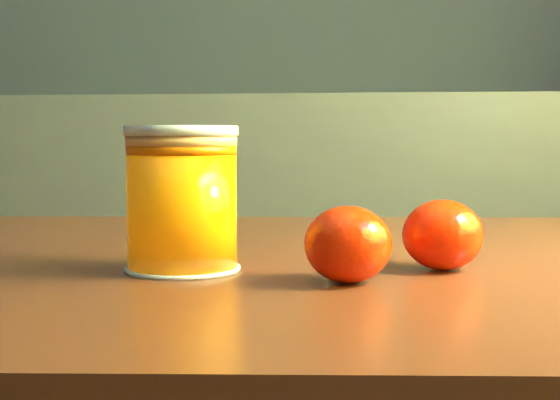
# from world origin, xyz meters

# --- Properties ---
(kitchen_counter) EXTENTS (3.15, 0.60, 0.90)m
(kitchen_counter) POSITION_xyz_m (0.00, 1.45, 0.45)
(kitchen_counter) COLOR #515056
(kitchen_counter) RESTS_ON ground
(table) EXTENTS (1.00, 0.75, 0.71)m
(table) POSITION_xyz_m (0.91, 0.15, 0.62)
(table) COLOR #592816
(table) RESTS_ON ground
(juice_glass) EXTENTS (0.09, 0.09, 0.11)m
(juice_glass) POSITION_xyz_m (0.81, 0.07, 0.76)
(juice_glass) COLOR orange
(juice_glass) RESTS_ON table
(orange_front) EXTENTS (0.06, 0.06, 0.05)m
(orange_front) POSITION_xyz_m (0.94, 0.04, 0.73)
(orange_front) COLOR red
(orange_front) RESTS_ON table
(orange_back) EXTENTS (0.06, 0.06, 0.05)m
(orange_back) POSITION_xyz_m (1.01, 0.10, 0.73)
(orange_back) COLOR red
(orange_back) RESTS_ON table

